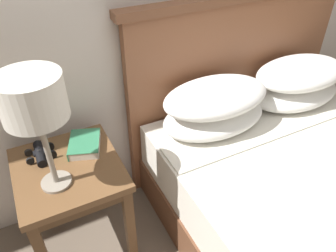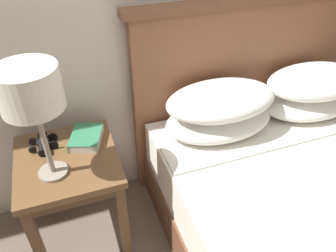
{
  "view_description": "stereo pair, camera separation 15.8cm",
  "coord_description": "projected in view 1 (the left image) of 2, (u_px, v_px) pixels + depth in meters",
  "views": [
    {
      "loc": [
        -0.69,
        -0.51,
        1.62
      ],
      "look_at": [
        -0.11,
        0.63,
        0.67
      ],
      "focal_mm": 35.0,
      "sensor_mm": 36.0,
      "label": 1
    },
    {
      "loc": [
        -0.54,
        -0.57,
        1.62
      ],
      "look_at": [
        -0.11,
        0.63,
        0.67
      ],
      "focal_mm": 35.0,
      "sensor_mm": 36.0,
      "label": 2
    }
  ],
  "objects": [
    {
      "name": "binoculars_pair",
      "position": [
        40.0,
        154.0,
        1.54
      ],
      "size": [
        0.14,
        0.16,
        0.05
      ],
      "color": "black",
      "rests_on": "nightstand"
    },
    {
      "name": "table_lamp",
      "position": [
        33.0,
        101.0,
        1.17
      ],
      "size": [
        0.24,
        0.24,
        0.52
      ],
      "color": "gray",
      "rests_on": "nightstand"
    },
    {
      "name": "book_on_nightstand",
      "position": [
        84.0,
        144.0,
        1.6
      ],
      "size": [
        0.2,
        0.23,
        0.04
      ],
      "color": "silver",
      "rests_on": "nightstand"
    },
    {
      "name": "nightstand",
      "position": [
        70.0,
        180.0,
        1.56
      ],
      "size": [
        0.48,
        0.51,
        0.57
      ],
      "color": "brown",
      "rests_on": "ground_plane"
    },
    {
      "name": "bed",
      "position": [
        312.0,
        196.0,
        1.69
      ],
      "size": [
        1.47,
        1.79,
        1.15
      ],
      "color": "brown",
      "rests_on": "ground_plane"
    }
  ]
}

